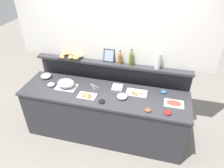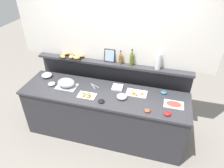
% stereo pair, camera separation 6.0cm
% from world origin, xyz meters
% --- Properties ---
extents(ground_plane, '(12.00, 12.00, 0.00)m').
position_xyz_m(ground_plane, '(0.00, 0.60, 0.00)').
color(ground_plane, gray).
extents(buffet_counter, '(2.70, 0.74, 0.91)m').
position_xyz_m(buffet_counter, '(0.00, 0.00, 0.45)').
color(buffet_counter, '#2D2D33').
rests_on(buffet_counter, ground_plane).
extents(back_ledge_unit, '(2.70, 0.22, 1.21)m').
position_xyz_m(back_ledge_unit, '(0.00, 0.54, 0.64)').
color(back_ledge_unit, '#2D2D33').
rests_on(back_ledge_unit, ground_plane).
extents(upper_wall_panel, '(3.30, 0.08, 1.39)m').
position_xyz_m(upper_wall_panel, '(0.00, 0.57, 1.90)').
color(upper_wall_panel, white).
rests_on(upper_wall_panel, back_ledge_unit).
extents(sandwich_platter_rear, '(0.33, 0.20, 0.04)m').
position_xyz_m(sandwich_platter_rear, '(0.51, 0.12, 0.92)').
color(sandwich_platter_rear, white).
rests_on(sandwich_platter_rear, buffet_counter).
extents(sandwich_platter_side, '(0.28, 0.17, 0.04)m').
position_xyz_m(sandwich_platter_side, '(-0.22, -0.14, 0.92)').
color(sandwich_platter_side, white).
rests_on(sandwich_platter_side, buffet_counter).
extents(cold_cuts_platter, '(0.29, 0.19, 0.02)m').
position_xyz_m(cold_cuts_platter, '(1.09, -0.00, 0.92)').
color(cold_cuts_platter, silver).
rests_on(cold_cuts_platter, buffet_counter).
extents(serving_cloche, '(0.34, 0.24, 0.17)m').
position_xyz_m(serving_cloche, '(-0.64, -0.00, 0.98)').
color(serving_cloche, '#B7BABF').
rests_on(serving_cloche, buffet_counter).
extents(glass_bowl_large, '(0.18, 0.18, 0.07)m').
position_xyz_m(glass_bowl_large, '(-1.11, 0.19, 0.94)').
color(glass_bowl_large, silver).
rests_on(glass_bowl_large, buffet_counter).
extents(glass_bowl_medium, '(0.16, 0.16, 0.06)m').
position_xyz_m(glass_bowl_medium, '(0.31, -0.05, 0.94)').
color(glass_bowl_medium, silver).
rests_on(glass_bowl_medium, buffet_counter).
extents(glass_bowl_small, '(0.12, 0.12, 0.05)m').
position_xyz_m(glass_bowl_small, '(-0.90, -0.02, 0.93)').
color(glass_bowl_small, silver).
rests_on(glass_bowl_small, buffet_counter).
extents(condiment_bowl_dark, '(0.10, 0.10, 0.04)m').
position_xyz_m(condiment_bowl_dark, '(1.00, -0.24, 0.93)').
color(condiment_bowl_dark, red).
rests_on(condiment_bowl_dark, buffet_counter).
extents(condiment_bowl_red, '(0.09, 0.09, 0.03)m').
position_xyz_m(condiment_bowl_red, '(0.73, -0.25, 0.92)').
color(condiment_bowl_red, brown).
rests_on(condiment_bowl_red, buffet_counter).
extents(condiment_bowl_teal, '(0.10, 0.10, 0.04)m').
position_xyz_m(condiment_bowl_teal, '(0.92, 0.26, 0.92)').
color(condiment_bowl_teal, teal).
rests_on(condiment_bowl_teal, buffet_counter).
extents(condiment_bowl_cream, '(0.10, 0.10, 0.03)m').
position_xyz_m(condiment_bowl_cream, '(0.04, -0.23, 0.92)').
color(condiment_bowl_cream, black).
rests_on(condiment_bowl_cream, buffet_counter).
extents(serving_tongs, '(0.17, 0.14, 0.01)m').
position_xyz_m(serving_tongs, '(-0.21, 0.14, 0.91)').
color(serving_tongs, '#B7BABF').
rests_on(serving_tongs, buffet_counter).
extents(napkin_stack, '(0.18, 0.18, 0.03)m').
position_xyz_m(napkin_stack, '(0.18, 0.19, 0.92)').
color(napkin_stack, white).
rests_on(napkin_stack, buffet_counter).
extents(olive_oil_bottle, '(0.06, 0.06, 0.28)m').
position_xyz_m(olive_oil_bottle, '(0.34, 0.48, 1.33)').
color(olive_oil_bottle, '#56661E').
rests_on(olive_oil_bottle, back_ledge_unit).
extents(vinegar_bottle_amber, '(0.06, 0.06, 0.24)m').
position_xyz_m(vinegar_bottle_amber, '(0.16, 0.48, 1.31)').
color(vinegar_bottle_amber, '#8E5B23').
rests_on(vinegar_bottle_amber, back_ledge_unit).
extents(bread_basket, '(0.43, 0.29, 0.08)m').
position_xyz_m(bread_basket, '(-0.71, 0.48, 1.25)').
color(bread_basket, black).
rests_on(bread_basket, back_ledge_unit).
extents(framed_picture, '(0.19, 0.06, 0.22)m').
position_xyz_m(framed_picture, '(-0.04, 0.51, 1.32)').
color(framed_picture, black).
rests_on(framed_picture, back_ledge_unit).
extents(water_carafe, '(0.09, 0.09, 0.27)m').
position_xyz_m(water_carafe, '(0.77, 0.47, 1.34)').
color(water_carafe, silver).
rests_on(water_carafe, back_ledge_unit).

